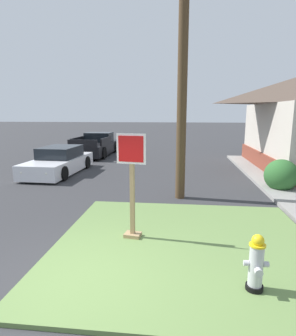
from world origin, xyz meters
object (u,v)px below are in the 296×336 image
manhole_cover (109,211)px  pickup_truck_black (96,146)px  fire_hydrant (256,264)px  parked_sedan_white (59,162)px  stop_sign (132,190)px  utility_pole (183,45)px

manhole_cover → pickup_truck_black: pickup_truck_black is taller
fire_hydrant → manhole_cover: bearing=132.5°
manhole_cover → parked_sedan_white: (-3.66, 5.02, 0.53)m
stop_sign → manhole_cover: 2.38m
pickup_truck_black → utility_pole: size_ratio=0.55×
fire_hydrant → stop_sign: (-2.24, 1.73, 0.66)m
pickup_truck_black → fire_hydrant: bearing=-64.8°
manhole_cover → parked_sedan_white: bearing=126.1°
manhole_cover → fire_hydrant: bearing=-47.5°
manhole_cover → utility_pole: size_ratio=0.07×
parked_sedan_white → pickup_truck_black: (0.08, 5.91, 0.07)m
utility_pole → fire_hydrant: bearing=-77.0°
parked_sedan_white → utility_pole: (5.72, -3.42, 4.33)m
stop_sign → utility_pole: bearing=72.7°
parked_sedan_white → utility_pole: 7.95m
parked_sedan_white → stop_sign: bearing=-55.7°
manhole_cover → parked_sedan_white: parked_sedan_white is taller
fire_hydrant → parked_sedan_white: size_ratio=0.20×
pickup_truck_black → parked_sedan_white: bearing=-90.8°
fire_hydrant → parked_sedan_white: parked_sedan_white is taller
manhole_cover → parked_sedan_white: size_ratio=0.15×
parked_sedan_white → fire_hydrant: bearing=-51.1°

